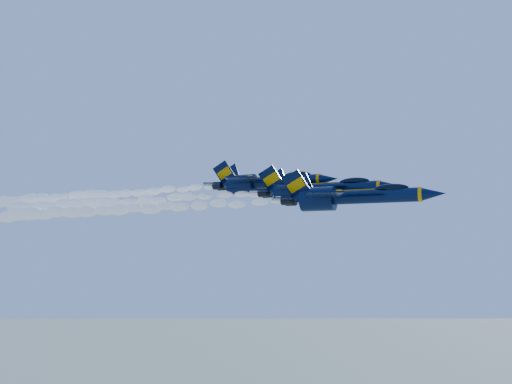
% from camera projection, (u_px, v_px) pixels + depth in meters
% --- Properties ---
extents(jet_lead, '(18.90, 15.50, 7.02)m').
position_uv_depth(jet_lead, '(349.00, 197.00, 58.41)').
color(jet_lead, black).
extents(smoke_trail_jet_lead, '(51.02, 2.26, 2.03)m').
position_uv_depth(smoke_trail_jet_lead, '(122.00, 210.00, 72.41)').
color(smoke_trail_jet_lead, white).
extents(jet_second, '(19.62, 16.09, 7.29)m').
position_uv_depth(jet_second, '(318.00, 189.00, 68.10)').
color(jet_second, black).
extents(smoke_trail_jet_second, '(51.02, 2.34, 2.11)m').
position_uv_depth(smoke_trail_jet_second, '(121.00, 202.00, 82.23)').
color(smoke_trail_jet_second, white).
extents(jet_third, '(19.60, 16.08, 7.28)m').
position_uv_depth(jet_third, '(266.00, 182.00, 74.60)').
color(jet_third, black).
extents(smoke_trail_jet_third, '(51.02, 2.34, 2.11)m').
position_uv_depth(smoke_trail_jet_third, '(92.00, 195.00, 88.73)').
color(smoke_trail_jet_third, white).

